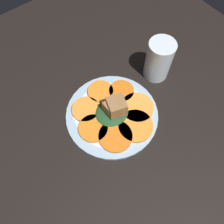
% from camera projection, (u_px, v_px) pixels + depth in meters
% --- Properties ---
extents(table_slab, '(1.20, 1.20, 0.02)m').
position_uv_depth(table_slab, '(112.00, 117.00, 0.65)').
color(table_slab, black).
rests_on(table_slab, ground).
extents(plate, '(0.27, 0.27, 0.01)m').
position_uv_depth(plate, '(112.00, 114.00, 0.64)').
color(plate, '#99B7D1').
rests_on(plate, table_slab).
extents(carrot_slice_0, '(0.10, 0.10, 0.01)m').
position_uv_depth(carrot_slice_0, '(137.00, 107.00, 0.64)').
color(carrot_slice_0, orange).
rests_on(carrot_slice_0, plate).
extents(carrot_slice_1, '(0.08, 0.08, 0.01)m').
position_uv_depth(carrot_slice_1, '(122.00, 91.00, 0.66)').
color(carrot_slice_1, orange).
rests_on(carrot_slice_1, plate).
extents(carrot_slice_2, '(0.08, 0.08, 0.01)m').
position_uv_depth(carrot_slice_2, '(101.00, 92.00, 0.66)').
color(carrot_slice_2, orange).
rests_on(carrot_slice_2, plate).
extents(carrot_slice_3, '(0.08, 0.08, 0.01)m').
position_uv_depth(carrot_slice_3, '(86.00, 109.00, 0.63)').
color(carrot_slice_3, orange).
rests_on(carrot_slice_3, plate).
extents(carrot_slice_4, '(0.08, 0.08, 0.01)m').
position_uv_depth(carrot_slice_4, '(93.00, 128.00, 0.61)').
color(carrot_slice_4, orange).
rests_on(carrot_slice_4, plate).
extents(carrot_slice_5, '(0.09, 0.09, 0.01)m').
position_uv_depth(carrot_slice_5, '(115.00, 136.00, 0.60)').
color(carrot_slice_5, orange).
rests_on(carrot_slice_5, plate).
extents(carrot_slice_6, '(0.10, 0.10, 0.01)m').
position_uv_depth(carrot_slice_6, '(136.00, 126.00, 0.61)').
color(carrot_slice_6, orange).
rests_on(carrot_slice_6, plate).
extents(center_pile, '(0.10, 0.09, 0.07)m').
position_uv_depth(center_pile, '(113.00, 109.00, 0.61)').
color(center_pile, '#1E4723').
rests_on(center_pile, plate).
extents(fork, '(0.18, 0.02, 0.00)m').
position_uv_depth(fork, '(99.00, 102.00, 0.65)').
color(fork, silver).
rests_on(fork, plate).
extents(water_glass, '(0.08, 0.08, 0.13)m').
position_uv_depth(water_glass, '(159.00, 60.00, 0.65)').
color(water_glass, silver).
rests_on(water_glass, table_slab).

